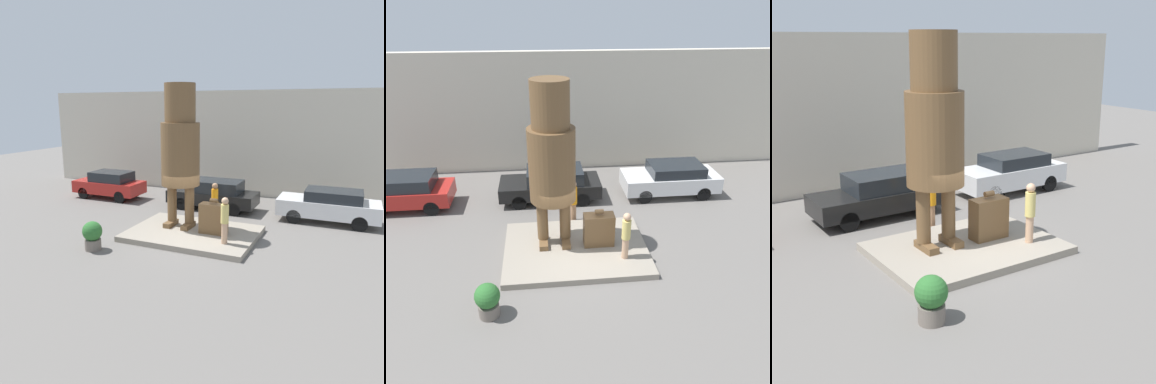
{
  "view_description": "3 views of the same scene",
  "coord_description": "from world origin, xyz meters",
  "views": [
    {
      "loc": [
        5.86,
        -13.47,
        5.26
      ],
      "look_at": [
        -0.01,
        -0.1,
        1.9
      ],
      "focal_mm": 35.0,
      "sensor_mm": 36.0,
      "label": 1
    },
    {
      "loc": [
        -1.13,
        -11.31,
        8.15
      ],
      "look_at": [
        0.1,
        0.18,
        2.36
      ],
      "focal_mm": 35.0,
      "sensor_mm": 36.0,
      "label": 2
    },
    {
      "loc": [
        -7.99,
        -11.92,
        5.97
      ],
      "look_at": [
        -0.19,
        -0.17,
        1.87
      ],
      "focal_mm": 50.0,
      "sensor_mm": 36.0,
      "label": 3
    }
  ],
  "objects": [
    {
      "name": "giant_suitcase",
      "position": [
        0.86,
        0.09,
        0.84
      ],
      "size": [
        1.1,
        0.54,
        1.45
      ],
      "color": "brown",
      "rests_on": "pedestal"
    },
    {
      "name": "planter_pot",
      "position": [
        -2.83,
        -2.88,
        0.59
      ],
      "size": [
        0.74,
        0.74,
        1.1
      ],
      "color": "#70665B",
      "rests_on": "ground_plane"
    },
    {
      "name": "statue_figure",
      "position": [
        -0.76,
        0.41,
        3.69
      ],
      "size": [
        1.6,
        1.6,
        5.93
      ],
      "color": "brown",
      "rests_on": "pedestal"
    },
    {
      "name": "ground_plane",
      "position": [
        0.0,
        0.0,
        0.0
      ],
      "size": [
        60.0,
        60.0,
        0.0
      ],
      "primitive_type": "plane",
      "color": "slate"
    },
    {
      "name": "parked_car_black",
      "position": [
        -0.68,
        4.28,
        0.81
      ],
      "size": [
        4.57,
        1.83,
        1.53
      ],
      "rotation": [
        0.0,
        0.0,
        3.14
      ],
      "color": "black",
      "rests_on": "ground_plane"
    },
    {
      "name": "building_backdrop",
      "position": [
        0.0,
        8.23,
        3.07
      ],
      "size": [
        28.0,
        0.6,
        6.15
      ],
      "color": "beige",
      "rests_on": "ground_plane"
    },
    {
      "name": "worker_hivis",
      "position": [
        0.13,
        2.2,
        1.01
      ],
      "size": [
        0.31,
        0.31,
        1.84
      ],
      "color": "#A87A56",
      "rests_on": "ground_plane"
    },
    {
      "name": "parked_car_red",
      "position": [
        -7.08,
        4.12,
        0.83
      ],
      "size": [
        4.01,
        1.77,
        1.57
      ],
      "rotation": [
        0.0,
        0.0,
        3.14
      ],
      "color": "#B2231E",
      "rests_on": "ground_plane"
    },
    {
      "name": "pedestal",
      "position": [
        0.0,
        0.0,
        0.11
      ],
      "size": [
        5.18,
        3.76,
        0.22
      ],
      "color": "gray",
      "rests_on": "ground_plane"
    },
    {
      "name": "parked_car_white",
      "position": [
        4.96,
        4.24,
        0.82
      ],
      "size": [
        4.46,
        1.82,
        1.53
      ],
      "rotation": [
        0.0,
        0.0,
        3.14
      ],
      "color": "silver",
      "rests_on": "ground_plane"
    },
    {
      "name": "tourist",
      "position": [
        1.64,
        -0.84,
        1.19
      ],
      "size": [
        0.3,
        0.3,
        1.78
      ],
      "color": "tan",
      "rests_on": "pedestal"
    }
  ]
}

